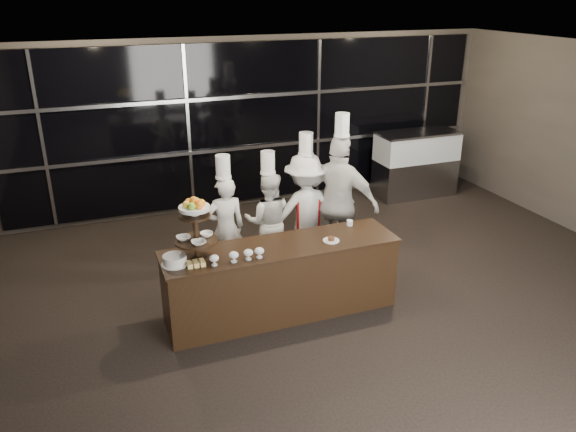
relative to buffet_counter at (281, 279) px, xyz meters
name	(u,v)px	position (x,y,z in m)	size (l,w,h in m)	color
room	(404,227)	(0.89, -1.19, 1.03)	(10.00, 10.00, 10.00)	black
window_wall	(255,124)	(0.89, 3.74, 1.04)	(8.60, 0.10, 2.80)	black
buffet_counter	(281,279)	(0.00, 0.00, 0.00)	(2.84, 0.74, 0.92)	black
display_stand	(195,224)	(-1.00, 0.00, 0.87)	(0.48, 0.48, 0.74)	black
compotes	(239,254)	(-0.58, -0.22, 0.54)	(0.63, 0.11, 0.12)	silver
layer_cake	(175,260)	(-1.26, -0.05, 0.51)	(0.30, 0.30, 0.11)	white
pastry_squares	(196,264)	(-1.05, -0.17, 0.48)	(0.20, 0.13, 0.05)	#F0CE75
small_plate	(331,240)	(0.60, -0.10, 0.47)	(0.20, 0.20, 0.05)	white
chef_cup	(350,223)	(1.03, 0.25, 0.49)	(0.08, 0.08, 0.07)	white
display_case	(416,160)	(3.87, 3.11, 0.22)	(1.55, 0.68, 1.24)	#A5A5AA
chef_a	(226,226)	(-0.38, 1.15, 0.30)	(0.53, 0.35, 1.75)	silver
chef_b	(269,220)	(0.26, 1.21, 0.26)	(0.84, 0.75, 1.72)	white
chef_c	(305,210)	(0.77, 1.13, 0.37)	(1.08, 0.63, 1.95)	silver
chef_d	(339,203)	(1.19, 0.90, 0.51)	(1.13, 1.13, 2.23)	silver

